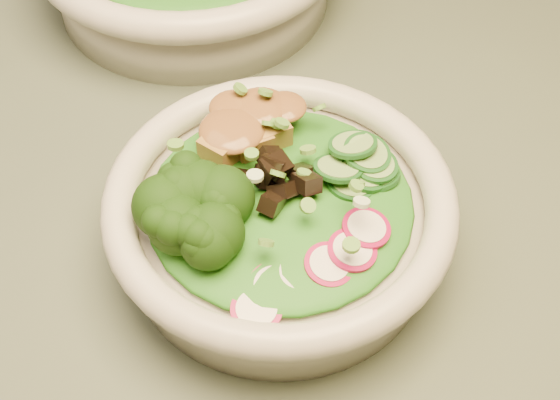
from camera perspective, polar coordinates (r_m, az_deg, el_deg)
dining_table at (r=0.72m, az=9.66°, el=-1.43°), size 1.20×0.80×0.75m
salad_bowl at (r=0.52m, az=0.00°, el=-1.27°), size 0.23×0.23×0.06m
lettuce_bed at (r=0.50m, az=0.00°, el=0.07°), size 0.17×0.17×0.02m
broccoli_florets at (r=0.48m, az=-5.66°, el=-1.25°), size 0.07×0.06×0.04m
radish_slices at (r=0.47m, az=3.29°, el=-4.42°), size 0.10×0.04×0.02m
cucumber_slices at (r=0.51m, az=5.67°, el=2.74°), size 0.06×0.06×0.03m
mushroom_heap at (r=0.50m, az=-0.52°, el=1.71°), size 0.06×0.06×0.03m
tofu_cubes at (r=0.53m, az=-2.42°, el=4.83°), size 0.08×0.05×0.03m
peanut_sauce at (r=0.52m, az=-2.45°, el=5.69°), size 0.06×0.05×0.01m
scallion_garnish at (r=0.49m, az=0.00°, el=1.55°), size 0.16×0.16×0.02m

